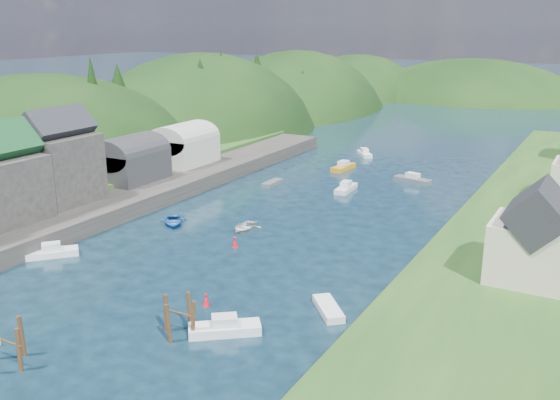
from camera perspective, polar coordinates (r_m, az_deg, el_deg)
The scene contains 13 objects.
ground at distance 88.73m, azimuth 6.88°, elevation 0.96°, with size 600.00×600.00×0.00m, color black.
hillside_left at distance 133.40m, azimuth -7.20°, elevation 2.51°, with size 44.00×245.56×52.00m.
far_hills at distance 208.63m, azimuth 20.17°, elevation 5.78°, with size 103.00×68.00×44.00m.
hill_trees at distance 100.19m, azimuth 10.37°, elevation 9.05°, with size 91.02×147.53×12.70m.
quay_left at distance 77.79m, azimuth -18.66°, elevation -1.19°, with size 12.00×110.00×2.00m, color #2D2B28.
terrace_left_grass at distance 82.89m, azimuth -21.97°, elevation -0.30°, with size 12.00×110.00×2.50m, color #234719.
boat_sheds at distance 91.41m, azimuth -11.05°, elevation 4.62°, with size 7.00×21.00×7.50m.
terrace_right at distance 73.24m, azimuth 22.23°, elevation -2.44°, with size 16.00×120.00×2.40m, color #234719.
piling_cluster_near at distance 47.91m, azimuth -23.82°, elevation -12.29°, with size 3.40×3.15×3.72m.
piling_cluster_far at distance 48.46m, azimuth -9.19°, elevation -10.77°, with size 3.05×2.86×3.63m.
channel_buoy_near at distance 53.11m, azimuth -6.78°, elevation -9.08°, with size 0.70×0.70×1.10m.
channel_buoy_far at distance 66.00m, azimuth -4.14°, elevation -3.88°, with size 0.70×0.70×1.10m.
moored_boats at distance 63.76m, azimuth -7.70°, elevation -4.63°, with size 37.24×91.45×2.28m.
Camera 1 is at (31.76, -29.60, 22.96)m, focal length 40.00 mm.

